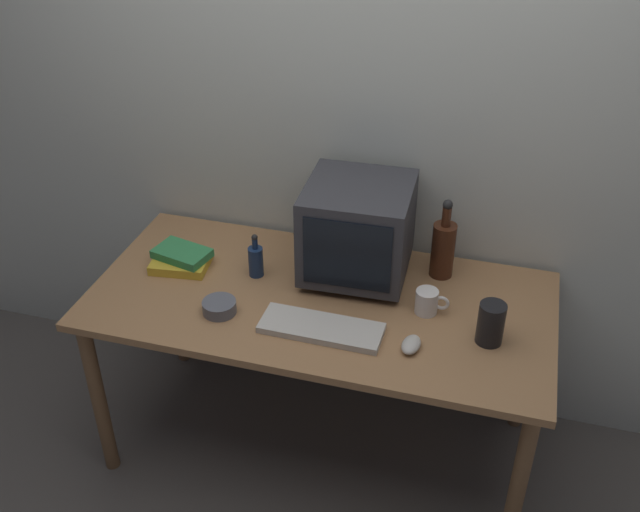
# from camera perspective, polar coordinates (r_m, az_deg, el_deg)

# --- Properties ---
(ground_plane) EXTENTS (6.00, 6.00, 0.00)m
(ground_plane) POSITION_cam_1_polar(r_m,az_deg,el_deg) (3.18, 0.00, -14.25)
(ground_plane) COLOR #56514C
(back_wall) EXTENTS (4.00, 0.08, 2.50)m
(back_wall) POSITION_cam_1_polar(r_m,az_deg,el_deg) (2.82, 2.62, 10.35)
(back_wall) COLOR beige
(back_wall) RESTS_ON ground
(desk) EXTENTS (1.67, 0.80, 0.76)m
(desk) POSITION_cam_1_polar(r_m,az_deg,el_deg) (2.72, 0.00, -4.66)
(desk) COLOR #9E7047
(desk) RESTS_ON ground
(crt_monitor) EXTENTS (0.39, 0.40, 0.37)m
(crt_monitor) POSITION_cam_1_polar(r_m,az_deg,el_deg) (2.70, 2.93, 2.05)
(crt_monitor) COLOR #333338
(crt_monitor) RESTS_ON desk
(keyboard) EXTENTS (0.42, 0.15, 0.02)m
(keyboard) POSITION_cam_1_polar(r_m,az_deg,el_deg) (2.51, 0.10, -5.60)
(keyboard) COLOR beige
(keyboard) RESTS_ON desk
(computer_mouse) EXTENTS (0.07, 0.11, 0.04)m
(computer_mouse) POSITION_cam_1_polar(r_m,az_deg,el_deg) (2.46, 7.07, -6.83)
(computer_mouse) COLOR beige
(computer_mouse) RESTS_ON desk
(bottle_tall) EXTENTS (0.09, 0.09, 0.32)m
(bottle_tall) POSITION_cam_1_polar(r_m,az_deg,el_deg) (2.77, 9.52, 0.65)
(bottle_tall) COLOR #472314
(bottle_tall) RESTS_ON desk
(bottle_short) EXTENTS (0.06, 0.06, 0.18)m
(bottle_short) POSITION_cam_1_polar(r_m,az_deg,el_deg) (2.76, -5.00, -0.32)
(bottle_short) COLOR navy
(bottle_short) RESTS_ON desk
(book_stack) EXTENTS (0.23, 0.19, 0.07)m
(book_stack) POSITION_cam_1_polar(r_m,az_deg,el_deg) (2.87, -10.69, -0.21)
(book_stack) COLOR gold
(book_stack) RESTS_ON desk
(mug) EXTENTS (0.12, 0.08, 0.09)m
(mug) POSITION_cam_1_polar(r_m,az_deg,el_deg) (2.60, 8.33, -3.52)
(mug) COLOR white
(mug) RESTS_ON desk
(cd_spindle) EXTENTS (0.12, 0.12, 0.04)m
(cd_spindle) POSITION_cam_1_polar(r_m,az_deg,el_deg) (2.61, -7.81, -3.92)
(cd_spindle) COLOR #595B66
(cd_spindle) RESTS_ON desk
(metal_canister) EXTENTS (0.09, 0.09, 0.15)m
(metal_canister) POSITION_cam_1_polar(r_m,az_deg,el_deg) (2.50, 13.10, -5.11)
(metal_canister) COLOR black
(metal_canister) RESTS_ON desk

